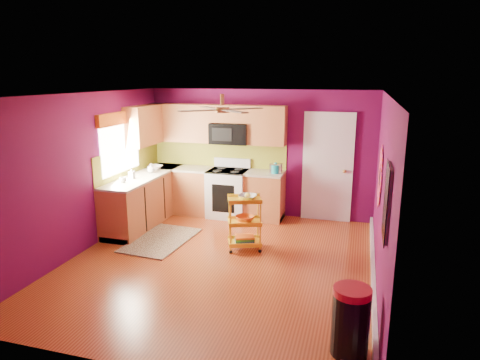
% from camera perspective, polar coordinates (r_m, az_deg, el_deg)
% --- Properties ---
extents(ground, '(5.00, 5.00, 0.00)m').
position_cam_1_polar(ground, '(6.59, -2.74, -10.96)').
color(ground, maroon).
rests_on(ground, ground).
extents(room_envelope, '(4.54, 5.04, 2.52)m').
position_cam_1_polar(room_envelope, '(6.08, -2.67, 3.13)').
color(room_envelope, '#5B0A41').
rests_on(room_envelope, ground).
extents(lower_cabinets, '(2.81, 2.31, 0.94)m').
position_cam_1_polar(lower_cabinets, '(8.49, -7.44, -2.21)').
color(lower_cabinets, '#9C542A').
rests_on(lower_cabinets, ground).
extents(electric_range, '(0.76, 0.66, 1.13)m').
position_cam_1_polar(electric_range, '(8.53, -1.58, -1.69)').
color(electric_range, white).
rests_on(electric_range, ground).
extents(upper_cabinetry, '(2.80, 2.30, 1.26)m').
position_cam_1_polar(upper_cabinetry, '(8.51, -6.12, 7.24)').
color(upper_cabinetry, '#9C542A').
rests_on(upper_cabinetry, ground).
extents(left_window, '(0.08, 1.35, 1.08)m').
position_cam_1_polar(left_window, '(7.97, -15.74, 5.91)').
color(left_window, white).
rests_on(left_window, ground).
extents(panel_door, '(0.95, 0.11, 2.15)m').
position_cam_1_polar(panel_door, '(8.33, 11.59, 1.50)').
color(panel_door, white).
rests_on(panel_door, ground).
extents(right_wall_art, '(0.04, 2.74, 1.04)m').
position_cam_1_polar(right_wall_art, '(5.48, 18.47, -0.77)').
color(right_wall_art, black).
rests_on(right_wall_art, ground).
extents(ceiling_fan, '(1.01, 1.01, 0.26)m').
position_cam_1_polar(ceiling_fan, '(6.19, -2.38, 9.46)').
color(ceiling_fan, '#BF8C3F').
rests_on(ceiling_fan, ground).
extents(shag_rug, '(0.98, 1.49, 0.02)m').
position_cam_1_polar(shag_rug, '(7.51, -10.47, -7.89)').
color(shag_rug, black).
rests_on(shag_rug, ground).
extents(rolling_cart, '(0.63, 0.54, 0.95)m').
position_cam_1_polar(rolling_cart, '(6.89, 0.68, -5.43)').
color(rolling_cart, yellow).
rests_on(rolling_cart, ground).
extents(trash_can, '(0.44, 0.45, 0.72)m').
position_cam_1_polar(trash_can, '(4.64, 14.53, -17.77)').
color(trash_can, black).
rests_on(trash_can, ground).
extents(teal_kettle, '(0.18, 0.18, 0.21)m').
position_cam_1_polar(teal_kettle, '(8.18, 4.78, 1.50)').
color(teal_kettle, teal).
rests_on(teal_kettle, lower_cabinets).
extents(toaster, '(0.22, 0.15, 0.18)m').
position_cam_1_polar(toaster, '(8.20, 4.81, 1.57)').
color(toaster, beige).
rests_on(toaster, lower_cabinets).
extents(soap_bottle_a, '(0.09, 0.09, 0.20)m').
position_cam_1_polar(soap_bottle_a, '(7.94, -14.25, 0.89)').
color(soap_bottle_a, '#EA3F72').
rests_on(soap_bottle_a, lower_cabinets).
extents(soap_bottle_b, '(0.14, 0.14, 0.18)m').
position_cam_1_polar(soap_bottle_b, '(8.35, -11.78, 1.55)').
color(soap_bottle_b, white).
rests_on(soap_bottle_b, lower_cabinets).
extents(counter_dish, '(0.29, 0.29, 0.07)m').
position_cam_1_polar(counter_dish, '(8.68, -11.25, 1.67)').
color(counter_dish, white).
rests_on(counter_dish, lower_cabinets).
extents(counter_cup, '(0.12, 0.12, 0.09)m').
position_cam_1_polar(counter_cup, '(7.71, -15.35, 0.01)').
color(counter_cup, white).
rests_on(counter_cup, lower_cabinets).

